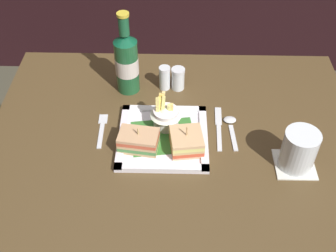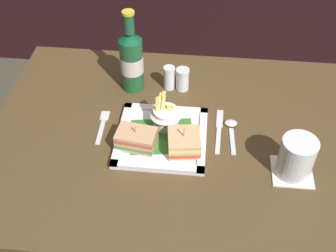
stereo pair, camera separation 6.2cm
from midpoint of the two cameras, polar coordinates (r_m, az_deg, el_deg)
name	(u,v)px [view 1 (the left image)]	position (r m, az deg, el deg)	size (l,w,h in m)	color
dining_table	(173,166)	(1.24, -0.69, -5.43)	(1.01, 0.75, 0.73)	#4E3A21
square_plate	(162,137)	(1.13, -2.38, -1.59)	(0.24, 0.24, 0.02)	white
sandwich_half_left	(138,141)	(1.08, -5.76, -2.01)	(0.11, 0.08, 0.07)	tan
sandwich_half_right	(185,141)	(1.08, 0.73, -2.14)	(0.09, 0.09, 0.07)	tan
fries_cup	(165,115)	(1.13, -2.02, 1.49)	(0.08, 0.08, 0.10)	white
beer_bottle	(126,62)	(1.24, -7.16, 8.58)	(0.07, 0.07, 0.25)	#1D532D
drink_coaster	(293,164)	(1.10, 15.01, -5.08)	(0.10, 0.10, 0.00)	silver
water_glass	(297,152)	(1.07, 15.46, -3.43)	(0.09, 0.09, 0.11)	silver
fork	(101,128)	(1.18, -10.53, -0.35)	(0.03, 0.13, 0.00)	silver
knife	(218,126)	(1.17, 5.22, -0.06)	(0.02, 0.17, 0.00)	silver
spoon	(230,124)	(1.17, 6.84, 0.19)	(0.03, 0.13, 0.01)	silver
salt_shaker	(164,79)	(1.27, -1.98, 6.31)	(0.03, 0.03, 0.08)	silver
pepper_shaker	(177,80)	(1.27, -0.16, 6.22)	(0.04, 0.04, 0.07)	silver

